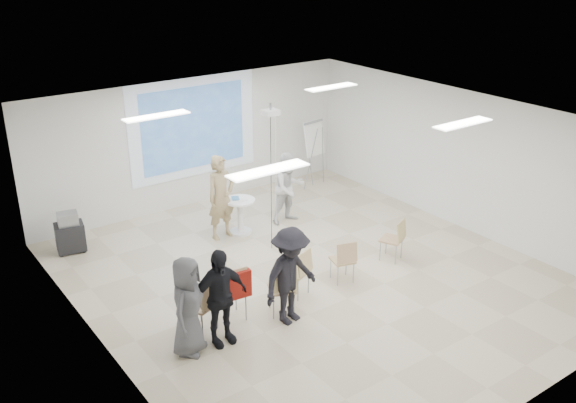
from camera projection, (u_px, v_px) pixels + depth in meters
floor at (313, 278)px, 12.06m from camera, size 8.00×9.00×0.10m
ceiling at (316, 118)px, 10.87m from camera, size 8.00×9.00×0.10m
wall_back at (193, 142)px, 14.87m from camera, size 8.00×0.10×3.00m
wall_left at (94, 266)px, 9.27m from camera, size 0.10×9.00×3.00m
wall_right at (464, 160)px, 13.67m from camera, size 0.10×9.00×3.00m
projection_halo at (194, 128)px, 14.69m from camera, size 3.20×0.01×2.30m
projection_image at (194, 128)px, 14.67m from camera, size 2.60×0.01×1.90m
pedestal_table at (240, 214)px, 13.63m from camera, size 0.85×0.85×0.80m
player_left at (221, 192)px, 13.24m from camera, size 0.79×0.57×2.04m
player_right at (289, 184)px, 14.04m from camera, size 0.86×0.69×1.77m
controller_left at (222, 172)px, 13.40m from camera, size 0.06×0.14×0.04m
controller_right at (276, 169)px, 14.01m from camera, size 0.04×0.12×0.04m
chair_far_left at (204, 302)px, 10.14m from camera, size 0.57×0.59×0.94m
chair_left_mid at (232, 289)px, 10.44m from camera, size 0.52×0.55×1.00m
chair_left_inner at (283, 286)px, 10.61m from camera, size 0.58×0.60×0.92m
chair_center at (299, 269)px, 11.20m from camera, size 0.54×0.56×0.89m
chair_right_inner at (344, 258)px, 11.65m from camera, size 0.49×0.51×0.84m
chair_right_far at (395, 237)px, 12.45m from camera, size 0.54×0.56×0.86m
red_jacket at (237, 285)px, 10.29m from camera, size 0.50×0.16×0.47m
laptop at (281, 286)px, 10.72m from camera, size 0.41×0.36×0.03m
audience_left at (219, 291)px, 9.74m from camera, size 1.08×0.66×1.85m
audience_mid at (290, 270)px, 10.29m from camera, size 1.34×0.89×1.91m
audience_outer at (187, 301)px, 9.54m from camera, size 1.03×0.99×1.78m
flipchart_easel at (314, 139)px, 15.90m from camera, size 0.73×0.56×1.71m
av_cart at (70, 234)px, 12.86m from camera, size 0.63×0.55×0.83m
ceiling_projector at (271, 119)px, 12.18m from camera, size 0.30×0.25×3.00m
fluor_panel_nw at (157, 116)px, 11.31m from camera, size 1.20×0.30×0.02m
fluor_panel_ne at (331, 87)px, 13.49m from camera, size 1.20×0.30×0.02m
fluor_panel_sw at (268, 170)px, 8.70m from camera, size 1.20×0.30×0.02m
fluor_panel_se at (463, 123)px, 10.87m from camera, size 1.20×0.30×0.02m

